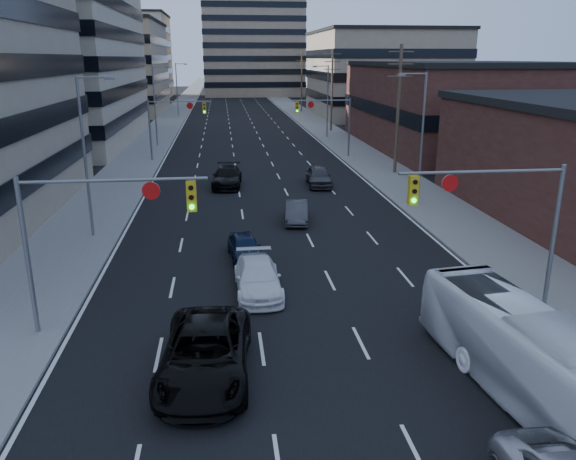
{
  "coord_description": "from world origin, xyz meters",
  "views": [
    {
      "loc": [
        -2.93,
        -11.8,
        9.9
      ],
      "look_at": [
        -0.03,
        13.05,
        2.2
      ],
      "focal_mm": 35.0,
      "sensor_mm": 36.0,
      "label": 1
    }
  ],
  "objects_px": {
    "transit_bus": "(535,359)",
    "black_pickup": "(205,353)",
    "sedan_blue": "(244,247)",
    "white_van": "(258,278)"
  },
  "relations": [
    {
      "from": "sedan_blue",
      "to": "transit_bus",
      "type": "bearing_deg",
      "value": -64.44
    },
    {
      "from": "white_van",
      "to": "transit_bus",
      "type": "bearing_deg",
      "value": -51.22
    },
    {
      "from": "black_pickup",
      "to": "transit_bus",
      "type": "height_order",
      "value": "transit_bus"
    },
    {
      "from": "black_pickup",
      "to": "sedan_blue",
      "type": "height_order",
      "value": "black_pickup"
    },
    {
      "from": "transit_bus",
      "to": "black_pickup",
      "type": "bearing_deg",
      "value": 158.87
    },
    {
      "from": "black_pickup",
      "to": "transit_bus",
      "type": "bearing_deg",
      "value": -10.24
    },
    {
      "from": "white_van",
      "to": "black_pickup",
      "type": "bearing_deg",
      "value": -108.7
    },
    {
      "from": "white_van",
      "to": "sedan_blue",
      "type": "height_order",
      "value": "white_van"
    },
    {
      "from": "transit_bus",
      "to": "sedan_blue",
      "type": "relative_size",
      "value": 2.67
    },
    {
      "from": "black_pickup",
      "to": "transit_bus",
      "type": "distance_m",
      "value": 10.03
    }
  ]
}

